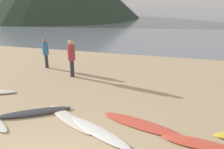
{
  "coord_description": "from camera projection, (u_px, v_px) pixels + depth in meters",
  "views": [
    {
      "loc": [
        2.45,
        -2.86,
        3.64
      ],
      "look_at": [
        -0.12,
        5.95,
        0.6
      ],
      "focal_mm": 36.63,
      "sensor_mm": 36.0,
      "label": 1
    }
  ],
  "objects": [
    {
      "name": "surfboard_7",
      "position": [
        198.0,
        143.0,
        5.98
      ],
      "size": [
        1.95,
        0.71,
        0.09
      ],
      "primitive_type": "ellipsoid",
      "rotation": [
        0.0,
        0.0,
        -0.11
      ],
      "color": "#D84C38",
      "rests_on": "ground"
    },
    {
      "name": "surfboard_5",
      "position": [
        97.0,
        131.0,
        6.52
      ],
      "size": [
        2.42,
        1.54,
        0.09
      ],
      "primitive_type": "ellipsoid",
      "rotation": [
        0.0,
        0.0,
        -0.47
      ],
      "color": "white",
      "rests_on": "ground"
    },
    {
      "name": "ground_plane",
      "position": [
        133.0,
        65.0,
        13.54
      ],
      "size": [
        120.0,
        120.0,
        0.2
      ],
      "primitive_type": "cube",
      "color": "tan",
      "rests_on": "ground"
    },
    {
      "name": "surfboard_3",
      "position": [
        35.0,
        112.0,
        7.61
      ],
      "size": [
        2.28,
        1.73,
        0.1
      ],
      "primitive_type": "ellipsoid",
      "rotation": [
        0.0,
        0.0,
        0.58
      ],
      "color": "#333338",
      "rests_on": "ground"
    },
    {
      "name": "surfboard_4",
      "position": [
        70.0,
        118.0,
        7.25
      ],
      "size": [
        2.32,
        1.68,
        0.06
      ],
      "primitive_type": "ellipsoid",
      "rotation": [
        0.0,
        0.0,
        -0.56
      ],
      "color": "silver",
      "rests_on": "ground"
    },
    {
      "name": "ocean_water",
      "position": [
        171.0,
        13.0,
        61.14
      ],
      "size": [
        140.0,
        100.0,
        0.01
      ],
      "primitive_type": "cube",
      "color": "slate",
      "rests_on": "ground"
    },
    {
      "name": "person_2",
      "position": [
        71.0,
        55.0,
        10.95
      ],
      "size": [
        0.37,
        0.37,
        1.81
      ],
      "rotation": [
        0.0,
        0.0,
        3.87
      ],
      "color": "#2D2D38",
      "rests_on": "ground"
    },
    {
      "name": "person_1",
      "position": [
        46.0,
        51.0,
        12.43
      ],
      "size": [
        0.33,
        0.33,
        1.62
      ],
      "rotation": [
        0.0,
        0.0,
        5.93
      ],
      "color": "#2D2D38",
      "rests_on": "ground"
    },
    {
      "name": "surfboard_6",
      "position": [
        141.0,
        124.0,
        6.92
      ],
      "size": [
        2.68,
        1.29,
        0.07
      ],
      "primitive_type": "ellipsoid",
      "rotation": [
        0.0,
        0.0,
        -0.29
      ],
      "color": "#D84C38",
      "rests_on": "ground"
    }
  ]
}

